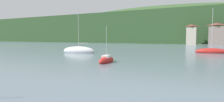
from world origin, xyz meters
name	(u,v)px	position (x,y,z in m)	size (l,w,h in m)	color
wooded_hillside	(180,31)	(-14.12, 177.74, 8.23)	(352.00, 74.03, 44.07)	#2D4C28
shore_building_west	(191,35)	(0.00, 128.89, 4.88)	(4.71, 3.43, 10.02)	#BCB29E
shore_building_westcentral	(216,34)	(10.77, 129.06, 5.06)	(6.87, 3.79, 10.39)	gray
sailboat_far_0	(79,51)	(-17.00, 62.50, 0.49)	(8.32, 3.65, 11.96)	white
sailboat_mid_6	(106,60)	(-2.06, 49.91, 0.32)	(2.28, 5.06, 5.69)	red
sailboat_far_10	(211,51)	(10.91, 76.67, 0.38)	(7.30, 3.08, 10.90)	red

